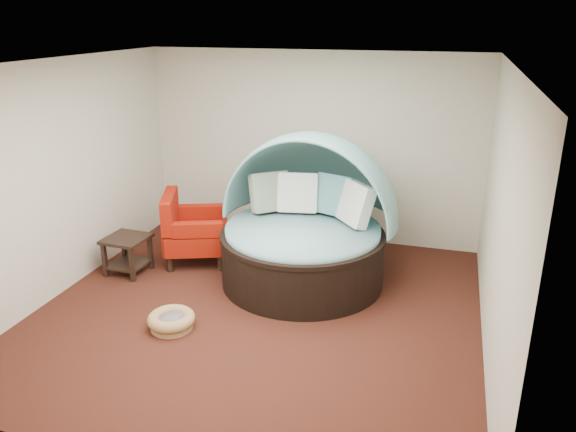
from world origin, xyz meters
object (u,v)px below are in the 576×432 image
(side_table, at_px, (127,250))
(pet_basket, at_px, (171,320))
(red_armchair, at_px, (191,230))
(canopy_daybed, at_px, (306,214))

(side_table, bearing_deg, pet_basket, -42.84)
(red_armchair, height_order, side_table, red_armchair)
(canopy_daybed, height_order, pet_basket, canopy_daybed)
(canopy_daybed, distance_m, pet_basket, 2.13)
(pet_basket, xyz_separation_m, red_armchair, (-0.56, 1.73, 0.36))
(pet_basket, bearing_deg, red_armchair, 108.12)
(canopy_daybed, xyz_separation_m, side_table, (-2.31, -0.52, -0.56))
(side_table, bearing_deg, canopy_daybed, 12.61)
(pet_basket, relative_size, red_armchair, 0.61)
(canopy_daybed, distance_m, side_table, 2.43)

